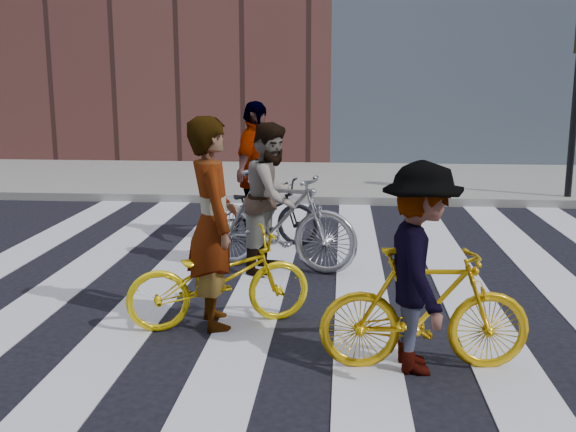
# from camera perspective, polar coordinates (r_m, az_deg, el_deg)

# --- Properties ---
(ground) EXTENTS (100.00, 100.00, 0.00)m
(ground) POSITION_cam_1_polar(r_m,az_deg,el_deg) (7.36, 1.93, -6.30)
(ground) COLOR black
(ground) RESTS_ON ground
(sidewalk_far) EXTENTS (100.00, 5.00, 0.15)m
(sidewalk_far) POSITION_cam_1_polar(r_m,az_deg,el_deg) (14.66, 3.37, 3.04)
(sidewalk_far) COLOR gray
(sidewalk_far) RESTS_ON ground
(zebra_crosswalk) EXTENTS (8.25, 10.00, 0.01)m
(zebra_crosswalk) POSITION_cam_1_polar(r_m,az_deg,el_deg) (7.36, 1.93, -6.25)
(zebra_crosswalk) COLOR silver
(zebra_crosswalk) RESTS_ON ground
(bike_yellow_left) EXTENTS (1.80, 1.15, 0.89)m
(bike_yellow_left) POSITION_cam_1_polar(r_m,az_deg,el_deg) (6.26, -5.84, -5.32)
(bike_yellow_left) COLOR yellow
(bike_yellow_left) RESTS_ON ground
(bike_silver_mid) EXTENTS (2.07, 1.06, 1.20)m
(bike_silver_mid) POSITION_cam_1_polar(r_m,az_deg,el_deg) (7.98, -0.99, -0.42)
(bike_silver_mid) COLOR #94959D
(bike_silver_mid) RESTS_ON ground
(bike_yellow_right) EXTENTS (1.68, 0.58, 0.99)m
(bike_yellow_right) POSITION_cam_1_polar(r_m,az_deg,el_deg) (5.41, 11.51, -7.73)
(bike_yellow_right) COLOR #E3A90C
(bike_yellow_right) RESTS_ON ground
(bike_dark_rear) EXTENTS (1.81, 0.93, 0.90)m
(bike_dark_rear) POSITION_cam_1_polar(r_m,az_deg,el_deg) (9.35, -2.50, 0.44)
(bike_dark_rear) COLOR black
(bike_dark_rear) RESTS_ON ground
(rider_left) EXTENTS (0.68, 0.82, 1.94)m
(rider_left) POSITION_cam_1_polar(r_m,az_deg,el_deg) (6.14, -6.40, -0.63)
(rider_left) COLOR slate
(rider_left) RESTS_ON ground
(rider_mid) EXTENTS (0.87, 1.00, 1.76)m
(rider_mid) POSITION_cam_1_polar(r_m,az_deg,el_deg) (7.93, -1.36, 1.59)
(rider_mid) COLOR slate
(rider_mid) RESTS_ON ground
(rider_right) EXTENTS (0.69, 1.11, 1.66)m
(rider_right) POSITION_cam_1_polar(r_m,az_deg,el_deg) (5.30, 11.12, -4.34)
(rider_right) COLOR slate
(rider_right) RESTS_ON ground
(rider_rear) EXTENTS (0.70, 1.22, 1.96)m
(rider_rear) POSITION_cam_1_polar(r_m,az_deg,el_deg) (9.27, -2.84, 3.65)
(rider_rear) COLOR slate
(rider_rear) RESTS_ON ground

